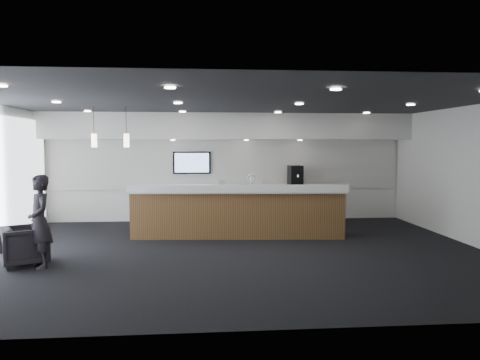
{
  "coord_description": "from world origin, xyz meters",
  "views": [
    {
      "loc": [
        -0.8,
        -9.26,
        2.17
      ],
      "look_at": [
        0.13,
        1.3,
        1.36
      ],
      "focal_mm": 35.0,
      "sensor_mm": 36.0,
      "label": 1
    }
  ],
  "objects": [
    {
      "name": "cup_1",
      "position": [
        1.73,
        3.52,
        0.99
      ],
      "size": [
        0.13,
        0.13,
        0.09
      ],
      "primitive_type": "imported",
      "rotation": [
        0.0,
        0.0,
        0.65
      ],
      "color": "white",
      "rests_on": "back_credenza"
    },
    {
      "name": "back_wall",
      "position": [
        0.0,
        4.0,
        1.5
      ],
      "size": [
        10.0,
        0.02,
        3.0
      ],
      "primitive_type": "cube",
      "color": "silver",
      "rests_on": "ground"
    },
    {
      "name": "soffit_bulkhead",
      "position": [
        0.0,
        3.55,
        2.65
      ],
      "size": [
        10.0,
        0.9,
        0.7
      ],
      "primitive_type": "cube",
      "color": "silver",
      "rests_on": "back_wall"
    },
    {
      "name": "ceiling",
      "position": [
        0.0,
        0.0,
        3.0
      ],
      "size": [
        10.0,
        8.0,
        0.02
      ],
      "primitive_type": "cube",
      "color": "black",
      "rests_on": "back_wall"
    },
    {
      "name": "alcove_panel",
      "position": [
        0.0,
        3.97,
        1.6
      ],
      "size": [
        9.8,
        0.06,
        1.4
      ],
      "primitive_type": "cube",
      "color": "silver",
      "rests_on": "back_wall"
    },
    {
      "name": "ground",
      "position": [
        0.0,
        0.0,
        0.0
      ],
      "size": [
        10.0,
        10.0,
        0.0
      ],
      "primitive_type": "plane",
      "color": "black",
      "rests_on": "ground"
    },
    {
      "name": "armchair",
      "position": [
        -3.93,
        -0.67,
        0.35
      ],
      "size": [
        1.04,
        1.03,
        0.71
      ],
      "primitive_type": "imported",
      "rotation": [
        0.0,
        0.0,
        2.04
      ],
      "color": "black",
      "rests_on": "ground"
    },
    {
      "name": "cup_2",
      "position": [
        1.59,
        3.52,
        0.99
      ],
      "size": [
        0.11,
        0.11,
        0.09
      ],
      "primitive_type": "imported",
      "rotation": [
        0.0,
        0.0,
        1.29
      ],
      "color": "white",
      "rests_on": "back_credenza"
    },
    {
      "name": "wall_tv",
      "position": [
        -1.0,
        3.91,
        1.65
      ],
      "size": [
        1.05,
        0.08,
        0.62
      ],
      "color": "black",
      "rests_on": "back_wall"
    },
    {
      "name": "cup_3",
      "position": [
        1.45,
        3.52,
        0.99
      ],
      "size": [
        0.12,
        0.12,
        0.09
      ],
      "primitive_type": "imported",
      "rotation": [
        0.0,
        0.0,
        1.94
      ],
      "color": "white",
      "rests_on": "back_credenza"
    },
    {
      "name": "service_counter",
      "position": [
        0.09,
        1.51,
        0.58
      ],
      "size": [
        5.02,
        1.21,
        1.49
      ],
      "rotation": [
        0.0,
        0.0,
        -0.08
      ],
      "color": "#4A2F18",
      "rests_on": "ground"
    },
    {
      "name": "coffee_machine",
      "position": [
        1.89,
        3.64,
        1.26
      ],
      "size": [
        0.4,
        0.5,
        0.62
      ],
      "rotation": [
        0.0,
        0.0,
        0.11
      ],
      "color": "black",
      "rests_on": "back_credenza"
    },
    {
      "name": "info_sign_right",
      "position": [
        1.03,
        3.51,
        1.07
      ],
      "size": [
        0.18,
        0.04,
        0.24
      ],
      "primitive_type": "cube",
      "rotation": [
        0.0,
        0.0,
        0.12
      ],
      "color": "silver",
      "rests_on": "back_credenza"
    },
    {
      "name": "info_sign_left",
      "position": [
        -0.18,
        3.57,
        1.07
      ],
      "size": [
        0.17,
        0.07,
        0.23
      ],
      "primitive_type": "cube",
      "rotation": [
        0.0,
        0.0,
        0.33
      ],
      "color": "silver",
      "rests_on": "back_credenza"
    },
    {
      "name": "pendant_right",
      "position": [
        -3.1,
        0.8,
        2.25
      ],
      "size": [
        0.12,
        0.12,
        0.3
      ],
      "primitive_type": "cylinder",
      "color": "#FAEDC3",
      "rests_on": "ceiling"
    },
    {
      "name": "back_credenza",
      "position": [
        -0.0,
        3.64,
        0.48
      ],
      "size": [
        5.06,
        0.66,
        0.95
      ],
      "color": "gray",
      "rests_on": "ground"
    },
    {
      "name": "ceiling_can_lights",
      "position": [
        0.0,
        0.0,
        2.97
      ],
      "size": [
        7.0,
        5.0,
        0.02
      ],
      "primitive_type": null,
      "color": "white",
      "rests_on": "ceiling"
    },
    {
      "name": "right_wall",
      "position": [
        5.0,
        0.0,
        1.5
      ],
      "size": [
        0.02,
        8.0,
        3.0
      ],
      "primitive_type": "cube",
      "color": "silver",
      "rests_on": "ground"
    },
    {
      "name": "cup_0",
      "position": [
        1.87,
        3.52,
        0.99
      ],
      "size": [
        0.09,
        0.09,
        0.09
      ],
      "primitive_type": "imported",
      "color": "white",
      "rests_on": "back_credenza"
    },
    {
      "name": "lounge_guest",
      "position": [
        -3.59,
        -0.87,
        0.82
      ],
      "size": [
        0.64,
        0.72,
        1.64
      ],
      "primitive_type": "imported",
      "rotation": [
        0.0,
        0.0,
        -1.03
      ],
      "color": "black",
      "rests_on": "ground"
    },
    {
      "name": "pendant_left",
      "position": [
        -2.4,
        0.8,
        2.25
      ],
      "size": [
        0.12,
        0.12,
        0.3
      ],
      "primitive_type": "cylinder",
      "color": "#FAEDC3",
      "rests_on": "ceiling"
    }
  ]
}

